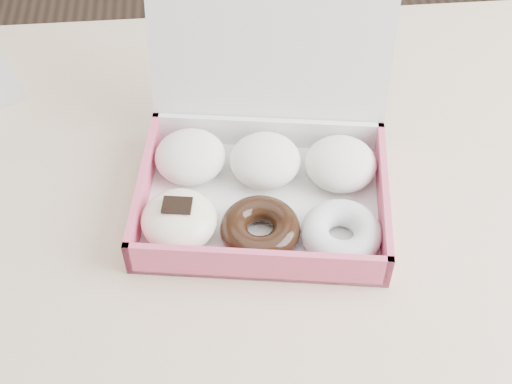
{
  "coord_description": "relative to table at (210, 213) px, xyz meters",
  "views": [
    {
      "loc": [
        0.01,
        -0.7,
        1.5
      ],
      "look_at": [
        0.06,
        -0.09,
        0.81
      ],
      "focal_mm": 50.0,
      "sensor_mm": 36.0,
      "label": 1
    }
  ],
  "objects": [
    {
      "name": "table",
      "position": [
        0.0,
        0.0,
        0.0
      ],
      "size": [
        1.2,
        0.8,
        0.75
      ],
      "color": "tan",
      "rests_on": "ground"
    },
    {
      "name": "donut_box",
      "position": [
        0.07,
        -0.04,
        0.12
      ],
      "size": [
        0.37,
        0.34,
        0.24
      ],
      "rotation": [
        0.0,
        0.0,
        -0.15
      ],
      "color": "white",
      "rests_on": "table"
    }
  ]
}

